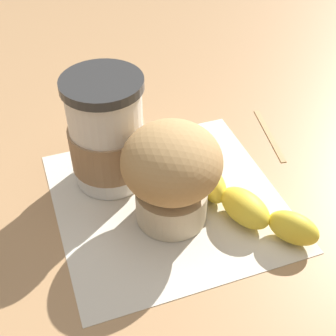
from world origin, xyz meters
TOP-DOWN VIEW (x-y plane):
  - ground_plane at (0.00, 0.00)m, footprint 3.00×3.00m
  - paper_napkin at (0.00, 0.00)m, footprint 0.28×0.28m
  - coffee_cup at (-0.06, 0.05)m, footprint 0.08×0.08m
  - muffin at (-0.00, -0.02)m, footprint 0.10×0.10m
  - banana at (0.08, -0.04)m, footprint 0.11×0.13m
  - wooden_stirrer at (0.15, 0.10)m, footprint 0.01×0.11m

SIDE VIEW (x-z plane):
  - ground_plane at x=0.00m, z-range 0.00..0.00m
  - paper_napkin at x=0.00m, z-range 0.00..0.00m
  - wooden_stirrer at x=0.15m, z-range 0.00..0.00m
  - banana at x=0.08m, z-range 0.00..0.04m
  - coffee_cup at x=-0.06m, z-range 0.00..0.12m
  - muffin at x=0.00m, z-range 0.01..0.12m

